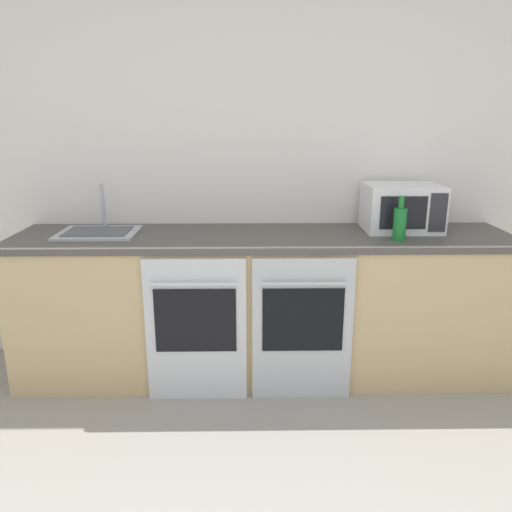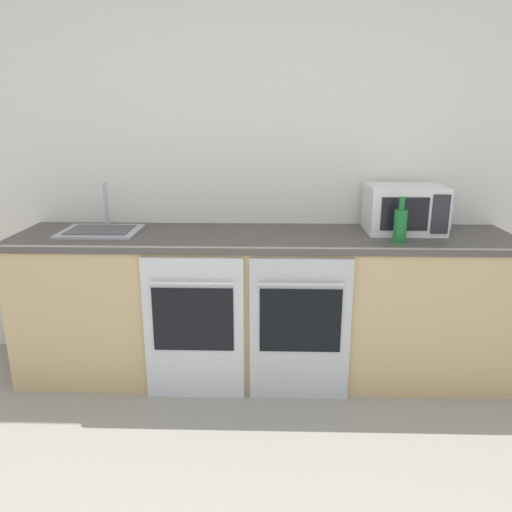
{
  "view_description": "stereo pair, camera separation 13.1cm",
  "coord_description": "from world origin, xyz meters",
  "px_view_note": "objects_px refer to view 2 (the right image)",
  "views": [
    {
      "loc": [
        -0.09,
        -0.98,
        1.63
      ],
      "look_at": [
        -0.04,
        2.0,
        0.78
      ],
      "focal_mm": 35.0,
      "sensor_mm": 36.0,
      "label": 1
    },
    {
      "loc": [
        0.04,
        -0.98,
        1.63
      ],
      "look_at": [
        -0.04,
        2.0,
        0.78
      ],
      "focal_mm": 35.0,
      "sensor_mm": 36.0,
      "label": 2
    }
  ],
  "objects_px": {
    "bottle_clear": "(447,214)",
    "sink": "(101,230)",
    "oven_right": "(300,330)",
    "oven_left": "(194,328)",
    "microwave": "(404,209)",
    "bottle_green": "(400,224)"
  },
  "relations": [
    {
      "from": "bottle_clear",
      "to": "sink",
      "type": "height_order",
      "value": "sink"
    },
    {
      "from": "oven_left",
      "to": "sink",
      "type": "bearing_deg",
      "value": 149.42
    },
    {
      "from": "bottle_clear",
      "to": "bottle_green",
      "type": "xyz_separation_m",
      "value": [
        -0.38,
        -0.34,
        0.01
      ]
    },
    {
      "from": "bottle_green",
      "to": "sink",
      "type": "height_order",
      "value": "sink"
    },
    {
      "from": "oven_left",
      "to": "bottle_green",
      "type": "height_order",
      "value": "bottle_green"
    },
    {
      "from": "bottle_clear",
      "to": "oven_left",
      "type": "bearing_deg",
      "value": -161.5
    },
    {
      "from": "microwave",
      "to": "bottle_green",
      "type": "bearing_deg",
      "value": -108.3
    },
    {
      "from": "microwave",
      "to": "oven_right",
      "type": "bearing_deg",
      "value": -146.08
    },
    {
      "from": "oven_left",
      "to": "sink",
      "type": "height_order",
      "value": "sink"
    },
    {
      "from": "microwave",
      "to": "bottle_green",
      "type": "xyz_separation_m",
      "value": [
        -0.09,
        -0.26,
        -0.04
      ]
    },
    {
      "from": "oven_left",
      "to": "oven_right",
      "type": "bearing_deg",
      "value": 0.0
    },
    {
      "from": "bottle_clear",
      "to": "bottle_green",
      "type": "relative_size",
      "value": 0.93
    },
    {
      "from": "microwave",
      "to": "bottle_green",
      "type": "height_order",
      "value": "microwave"
    },
    {
      "from": "bottle_green",
      "to": "oven_right",
      "type": "bearing_deg",
      "value": -162.47
    },
    {
      "from": "oven_right",
      "to": "sink",
      "type": "relative_size",
      "value": 1.83
    },
    {
      "from": "bottle_clear",
      "to": "oven_right",
      "type": "bearing_deg",
      "value": -151.21
    },
    {
      "from": "microwave",
      "to": "sink",
      "type": "height_order",
      "value": "microwave"
    },
    {
      "from": "bottle_clear",
      "to": "sink",
      "type": "xyz_separation_m",
      "value": [
        -2.18,
        -0.16,
        -0.08
      ]
    },
    {
      "from": "oven_right",
      "to": "bottle_green",
      "type": "height_order",
      "value": "bottle_green"
    },
    {
      "from": "oven_left",
      "to": "sink",
      "type": "relative_size",
      "value": 1.83
    },
    {
      "from": "oven_right",
      "to": "bottle_green",
      "type": "bearing_deg",
      "value": 17.53
    },
    {
      "from": "oven_left",
      "to": "bottle_green",
      "type": "relative_size",
      "value": 3.32
    }
  ]
}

